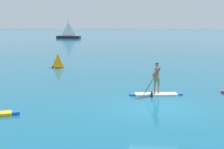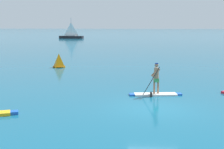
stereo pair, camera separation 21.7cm
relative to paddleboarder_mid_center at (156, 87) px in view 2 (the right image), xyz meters
The scene contains 4 objects.
ground 2.86m from the paddleboarder_mid_center, 92.25° to the right, with size 440.00×440.00×0.00m, color #145B7A.
paddleboarder_mid_center is the anchor object (origin of this frame).
race_marker_buoy 13.58m from the paddleboarder_mid_center, 129.37° to the left, with size 1.18×1.18×1.25m.
sailboat_left_horizon 69.61m from the paddleboarder_mid_center, 108.22° to the left, with size 6.48×2.25×5.29m.
Camera 2 is at (-0.02, -15.00, 3.94)m, focal length 52.22 mm.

